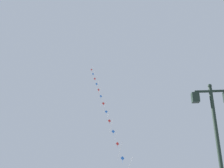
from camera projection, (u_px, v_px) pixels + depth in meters
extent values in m
cylinder|color=#1E2D23|center=(219.00, 148.00, 9.03)|extent=(0.14, 0.14, 4.72)
sphere|color=#1E2D23|center=(210.00, 86.00, 9.85)|extent=(0.16, 0.16, 0.16)
cube|color=#1E2D23|center=(211.00, 91.00, 9.77)|extent=(1.24, 0.08, 0.08)
cube|color=#1E2D23|center=(195.00, 98.00, 9.74)|extent=(0.28, 0.28, 0.40)
cube|color=beige|center=(195.00, 98.00, 9.74)|extent=(0.19, 0.19, 0.30)
cylinder|color=silver|center=(120.00, 151.00, 23.78)|extent=(0.61, 1.52, 1.49)
cylinder|color=silver|center=(115.00, 137.00, 25.74)|extent=(0.61, 1.52, 1.49)
cylinder|color=silver|center=(111.00, 126.00, 27.69)|extent=(0.61, 1.52, 1.49)
cylinder|color=silver|center=(108.00, 116.00, 29.65)|extent=(0.61, 1.52, 1.49)
cylinder|color=silver|center=(105.00, 107.00, 31.61)|extent=(0.61, 1.52, 1.49)
cylinder|color=silver|center=(102.00, 100.00, 33.57)|extent=(0.61, 1.52, 1.49)
cylinder|color=silver|center=(100.00, 93.00, 35.52)|extent=(0.61, 1.52, 1.49)
cylinder|color=silver|center=(98.00, 87.00, 37.48)|extent=(0.61, 1.52, 1.49)
cylinder|color=silver|center=(96.00, 81.00, 39.44)|extent=(0.61, 1.52, 1.49)
cylinder|color=silver|center=(94.00, 76.00, 41.40)|extent=(0.61, 1.52, 1.49)
cylinder|color=silver|center=(92.00, 72.00, 43.35)|extent=(0.61, 1.52, 1.49)
cube|color=blue|center=(123.00, 158.00, 22.80)|extent=(0.36, 0.15, 0.39)
cylinder|color=blue|center=(123.00, 161.00, 22.71)|extent=(0.03, 0.04, 0.28)
cube|color=red|center=(117.00, 144.00, 24.76)|extent=(0.33, 0.23, 0.39)
cylinder|color=red|center=(117.00, 146.00, 24.67)|extent=(0.03, 0.03, 0.22)
cube|color=blue|center=(113.00, 131.00, 26.72)|extent=(0.38, 0.07, 0.39)
cylinder|color=blue|center=(113.00, 134.00, 26.62)|extent=(0.02, 0.03, 0.28)
cube|color=red|center=(109.00, 121.00, 28.67)|extent=(0.37, 0.14, 0.39)
cylinder|color=red|center=(109.00, 123.00, 28.59)|extent=(0.02, 0.03, 0.22)
cube|color=blue|center=(106.00, 112.00, 30.63)|extent=(0.37, 0.13, 0.39)
cylinder|color=blue|center=(106.00, 114.00, 30.54)|extent=(0.03, 0.04, 0.24)
cube|color=red|center=(103.00, 103.00, 32.59)|extent=(0.38, 0.07, 0.39)
cylinder|color=red|center=(103.00, 105.00, 32.51)|extent=(0.02, 0.04, 0.19)
cube|color=blue|center=(101.00, 96.00, 34.55)|extent=(0.34, 0.19, 0.39)
cylinder|color=blue|center=(101.00, 98.00, 34.45)|extent=(0.03, 0.04, 0.27)
cube|color=red|center=(99.00, 90.00, 36.50)|extent=(0.35, 0.19, 0.39)
cylinder|color=red|center=(99.00, 92.00, 36.41)|extent=(0.03, 0.04, 0.27)
cube|color=blue|center=(97.00, 84.00, 38.46)|extent=(0.38, 0.11, 0.39)
cylinder|color=blue|center=(97.00, 85.00, 38.38)|extent=(0.02, 0.03, 0.21)
cube|color=red|center=(95.00, 79.00, 40.42)|extent=(0.36, 0.16, 0.39)
cylinder|color=red|center=(95.00, 80.00, 40.34)|extent=(0.03, 0.04, 0.19)
cube|color=blue|center=(93.00, 74.00, 42.37)|extent=(0.37, 0.14, 0.39)
cylinder|color=blue|center=(93.00, 75.00, 42.28)|extent=(0.03, 0.04, 0.25)
cube|color=red|center=(92.00, 70.00, 44.33)|extent=(0.32, 0.23, 0.39)
cylinder|color=red|center=(91.00, 71.00, 44.24)|extent=(0.02, 0.02, 0.25)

